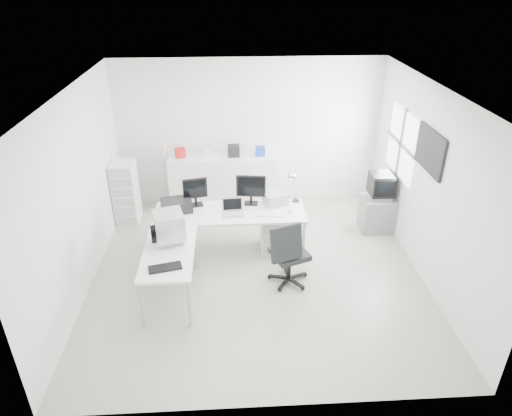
{
  "coord_description": "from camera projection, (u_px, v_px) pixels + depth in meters",
  "views": [
    {
      "loc": [
        -0.35,
        -5.83,
        4.22
      ],
      "look_at": [
        0.0,
        0.2,
        1.0
      ],
      "focal_mm": 32.0,
      "sensor_mm": 36.0,
      "label": 1
    }
  ],
  "objects": [
    {
      "name": "wall_picture",
      "position": [
        430.0,
        151.0,
        6.46
      ],
      "size": [
        0.04,
        0.9,
        0.6
      ],
      "primitive_type": null,
      "color": "black",
      "rests_on": "right_wall"
    },
    {
      "name": "desk_lamp",
      "position": [
        296.0,
        189.0,
        7.48
      ],
      "size": [
        0.17,
        0.17,
        0.45
      ],
      "primitive_type": null,
      "rotation": [
        0.0,
        0.0,
        -0.17
      ],
      "color": "silver",
      "rests_on": "main_desk"
    },
    {
      "name": "right_wall",
      "position": [
        429.0,
        185.0,
        6.61
      ],
      "size": [
        0.02,
        5.0,
        2.8
      ],
      "primitive_type": "cube",
      "color": "silver",
      "rests_on": "floor"
    },
    {
      "name": "laptop",
      "position": [
        233.0,
        208.0,
        7.13
      ],
      "size": [
        0.35,
        0.36,
        0.22
      ],
      "primitive_type": null,
      "rotation": [
        0.0,
        0.0,
        0.06
      ],
      "color": "#B7B7BA",
      "rests_on": "main_desk"
    },
    {
      "name": "ceiling",
      "position": [
        257.0,
        91.0,
        5.82
      ],
      "size": [
        5.0,
        5.0,
        0.01
      ],
      "primitive_type": "cube",
      "color": "white",
      "rests_on": "back_wall"
    },
    {
      "name": "crt_monitor",
      "position": [
        169.0,
        227.0,
        6.36
      ],
      "size": [
        0.53,
        0.53,
        0.5
      ],
      "primitive_type": null,
      "rotation": [
        0.0,
        0.0,
        0.27
      ],
      "color": "#B7B7BA",
      "rests_on": "side_desk"
    },
    {
      "name": "drawer_pedestal",
      "position": [
        273.0,
        233.0,
        7.56
      ],
      "size": [
        0.4,
        0.5,
        0.6
      ],
      "primitive_type": "cube",
      "color": "silver",
      "rests_on": "floor"
    },
    {
      "name": "white_keyboard",
      "position": [
        271.0,
        214.0,
        7.17
      ],
      "size": [
        0.48,
        0.2,
        0.02
      ],
      "primitive_type": "cube",
      "rotation": [
        0.0,
        0.0,
        -0.12
      ],
      "color": "silver",
      "rests_on": "main_desk"
    },
    {
      "name": "clutter_box_a",
      "position": [
        180.0,
        153.0,
        8.52
      ],
      "size": [
        0.21,
        0.2,
        0.17
      ],
      "primitive_type": "cube",
      "rotation": [
        0.0,
        0.0,
        0.35
      ],
      "color": "#AF1B19",
      "rests_on": "sideboard"
    },
    {
      "name": "clutter_box_b",
      "position": [
        207.0,
        153.0,
        8.55
      ],
      "size": [
        0.14,
        0.13,
        0.13
      ],
      "primitive_type": "cube",
      "rotation": [
        0.0,
        0.0,
        -0.13
      ],
      "color": "silver",
      "rests_on": "sideboard"
    },
    {
      "name": "filing_cabinet",
      "position": [
        126.0,
        192.0,
        8.27
      ],
      "size": [
        0.41,
        0.48,
        1.16
      ],
      "primitive_type": "cube",
      "color": "silver",
      "rests_on": "floor"
    },
    {
      "name": "back_wall",
      "position": [
        249.0,
        133.0,
        8.68
      ],
      "size": [
        5.0,
        0.02,
        2.8
      ],
      "primitive_type": "cube",
      "color": "silver",
      "rests_on": "floor"
    },
    {
      "name": "floor",
      "position": [
        257.0,
        270.0,
        7.14
      ],
      "size": [
        5.0,
        5.0,
        0.01
      ],
      "primitive_type": "cube",
      "color": "beige",
      "rests_on": "ground"
    },
    {
      "name": "laser_printer",
      "position": [
        275.0,
        199.0,
        7.46
      ],
      "size": [
        0.42,
        0.39,
        0.2
      ],
      "primitive_type": "cube",
      "rotation": [
        0.0,
        0.0,
        0.31
      ],
      "color": "#A4A4A4",
      "rests_on": "main_desk"
    },
    {
      "name": "clutter_bottle",
      "position": [
        164.0,
        151.0,
        8.53
      ],
      "size": [
        0.07,
        0.07,
        0.22
      ],
      "primitive_type": "cylinder",
      "color": "silver",
      "rests_on": "sideboard"
    },
    {
      "name": "side_desk",
      "position": [
        171.0,
        274.0,
        6.43
      ],
      "size": [
        0.7,
        1.4,
        0.75
      ],
      "primitive_type": null,
      "color": "silver",
      "rests_on": "floor"
    },
    {
      "name": "white_mouse",
      "position": [
        290.0,
        211.0,
        7.22
      ],
      "size": [
        0.07,
        0.07,
        0.07
      ],
      "primitive_type": "sphere",
      "color": "silver",
      "rests_on": "main_desk"
    },
    {
      "name": "office_chair",
      "position": [
        290.0,
        251.0,
        6.64
      ],
      "size": [
        0.81,
        0.81,
        1.09
      ],
      "primitive_type": null,
      "rotation": [
        0.0,
        0.0,
        0.37
      ],
      "color": "#27292C",
      "rests_on": "floor"
    },
    {
      "name": "lcd_monitor_large",
      "position": [
        251.0,
        190.0,
        7.39
      ],
      "size": [
        0.5,
        0.25,
        0.5
      ],
      "primitive_type": null,
      "rotation": [
        0.0,
        0.0,
        -0.13
      ],
      "color": "black",
      "rests_on": "main_desk"
    },
    {
      "name": "main_desk",
      "position": [
        231.0,
        232.0,
        7.45
      ],
      "size": [
        2.4,
        0.8,
        0.75
      ],
      "primitive_type": null,
      "color": "silver",
      "rests_on": "floor"
    },
    {
      "name": "clutter_box_d",
      "position": [
        260.0,
        151.0,
        8.59
      ],
      "size": [
        0.18,
        0.16,
        0.17
      ],
      "primitive_type": "cube",
      "rotation": [
        0.0,
        0.0,
        0.03
      ],
      "color": "#16419D",
      "rests_on": "sideboard"
    },
    {
      "name": "black_keyboard",
      "position": [
        165.0,
        268.0,
        5.9
      ],
      "size": [
        0.45,
        0.27,
        0.03
      ],
      "primitive_type": "cube",
      "rotation": [
        0.0,
        0.0,
        0.24
      ],
      "color": "black",
      "rests_on": "side_desk"
    },
    {
      "name": "tv_cabinet",
      "position": [
        377.0,
        214.0,
        8.11
      ],
      "size": [
        0.58,
        0.47,
        0.63
      ],
      "primitive_type": "cube",
      "color": "slate",
      "rests_on": "floor"
    },
    {
      "name": "sideboard",
      "position": [
        224.0,
        181.0,
        8.84
      ],
      "size": [
        2.08,
        0.52,
        1.04
      ],
      "primitive_type": "cube",
      "color": "silver",
      "rests_on": "floor"
    },
    {
      "name": "window",
      "position": [
        401.0,
        144.0,
        7.57
      ],
      "size": [
        0.02,
        1.2,
        1.1
      ],
      "primitive_type": null,
      "color": "white",
      "rests_on": "right_wall"
    },
    {
      "name": "clutter_box_c",
      "position": [
        234.0,
        151.0,
        8.56
      ],
      "size": [
        0.22,
        0.21,
        0.21
      ],
      "primitive_type": "cube",
      "rotation": [
        0.0,
        0.0,
        0.07
      ],
      "color": "black",
      "rests_on": "sideboard"
    },
    {
      "name": "lcd_monitor_small",
      "position": [
        195.0,
        192.0,
        7.35
      ],
      "size": [
        0.43,
        0.3,
        0.49
      ],
      "primitive_type": null,
      "rotation": [
        0.0,
        0.0,
        0.22
      ],
      "color": "black",
      "rests_on": "main_desk"
    },
    {
      "name": "inkjet_printer",
      "position": [
        176.0,
        205.0,
        7.27
      ],
      "size": [
        0.55,
        0.47,
        0.17
      ],
      "primitive_type": "cube",
      "rotation": [
        0.0,
        0.0,
        0.2
      ],
      "color": "black",
      "rests_on": "main_desk"
    },
    {
      "name": "crt_tv",
      "position": [
        381.0,
        186.0,
        7.85
      ],
      "size": [
        0.5,
        0.48,
        0.45
      ],
      "primitive_type": null,
      "color": "black",
      "rests_on": "tv_cabinet"
    },
    {
      "name": "left_wall",
      "position": [
        78.0,
        194.0,
        6.35
      ],
      "size": [
        0.02,
        5.0,
        2.8
      ],
      "primitive_type": "cube",
      "color": "silver",
      "rests_on": "floor"
    }
  ]
}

